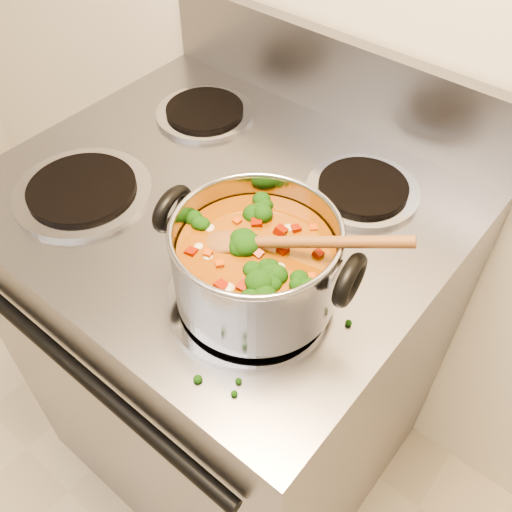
{
  "coord_description": "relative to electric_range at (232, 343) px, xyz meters",
  "views": [
    {
      "loc": [
        0.57,
        0.63,
        1.56
      ],
      "look_at": [
        0.25,
        1.02,
        1.01
      ],
      "focal_mm": 40.0,
      "sensor_mm": 36.0,
      "label": 1
    }
  ],
  "objects": [
    {
      "name": "stockpot",
      "position": [
        0.19,
        -0.14,
        0.53
      ],
      "size": [
        0.29,
        0.22,
        0.14
      ],
      "rotation": [
        0.0,
        0.0,
        0.18
      ],
      "color": "#9D9DA4",
      "rests_on": "electric_range"
    },
    {
      "name": "electric_range",
      "position": [
        0.0,
        0.0,
        0.0
      ],
      "size": [
        0.77,
        0.69,
        1.08
      ],
      "color": "gray",
      "rests_on": "ground"
    },
    {
      "name": "cooktop_crumbs",
      "position": [
        0.27,
        -0.15,
        0.46
      ],
      "size": [
        0.21,
        0.32,
        0.01
      ],
      "color": "black",
      "rests_on": "electric_range"
    },
    {
      "name": "wooden_spoon",
      "position": [
        0.2,
        -0.14,
        0.57
      ],
      "size": [
        0.26,
        0.14,
        0.08
      ],
      "rotation": [
        0.0,
        0.0,
        0.44
      ],
      "color": "brown",
      "rests_on": "stockpot"
    }
  ]
}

